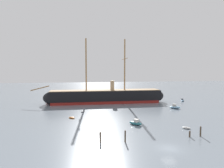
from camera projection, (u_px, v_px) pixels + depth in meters
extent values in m
plane|color=slate|center=(169.00, 148.00, 37.81)|extent=(400.00, 400.00, 0.00)
cube|color=maroon|center=(106.00, 102.00, 89.06)|extent=(46.60, 7.42, 1.21)
cube|color=black|center=(106.00, 95.00, 88.86)|extent=(48.54, 7.73, 4.33)
ellipsoid|color=black|center=(54.00, 98.00, 85.38)|extent=(8.79, 6.63, 5.54)
ellipsoid|color=black|center=(154.00, 96.00, 92.42)|extent=(8.79, 6.63, 5.54)
cube|color=#9E7F5B|center=(106.00, 90.00, 88.69)|extent=(47.56, 7.13, 0.26)
cylinder|color=#A37A4C|center=(86.00, 65.00, 86.56)|extent=(0.61, 0.61, 22.51)
cylinder|color=#A37A4C|center=(86.00, 58.00, 86.36)|extent=(0.35, 11.64, 0.24)
cylinder|color=#A37A4C|center=(125.00, 65.00, 89.23)|extent=(0.61, 0.61, 22.51)
cylinder|color=#A37A4C|center=(125.00, 59.00, 89.04)|extent=(0.35, 11.64, 0.24)
cylinder|color=#A37A4C|center=(40.00, 88.00, 84.23)|extent=(7.67, 0.50, 2.30)
cylinder|color=tan|center=(112.00, 86.00, 89.01)|extent=(1.73, 1.73, 4.33)
ellipsoid|color=silver|center=(186.00, 128.00, 50.34)|extent=(2.19, 2.00, 0.49)
cube|color=#4C4C51|center=(186.00, 127.00, 50.32)|extent=(0.63, 0.72, 0.08)
ellipsoid|color=#236670|center=(136.00, 123.00, 53.92)|extent=(3.65, 3.88, 0.88)
cube|color=beige|center=(136.00, 121.00, 53.70)|extent=(1.53, 1.54, 0.88)
ellipsoid|color=orange|center=(72.00, 118.00, 60.90)|extent=(2.23, 1.90, 0.49)
cube|color=#B2ADA3|center=(72.00, 117.00, 60.89)|extent=(0.58, 0.75, 0.08)
ellipsoid|color=gray|center=(83.00, 112.00, 69.85)|extent=(1.27, 2.16, 0.48)
cube|color=#4C4C51|center=(83.00, 111.00, 69.84)|extent=(0.77, 0.33, 0.07)
ellipsoid|color=#7FB2D6|center=(175.00, 107.00, 76.45)|extent=(4.27, 3.67, 0.94)
cube|color=#B2ADA3|center=(174.00, 105.00, 76.51)|extent=(1.63, 1.60, 0.94)
ellipsoid|color=#B22D28|center=(50.00, 102.00, 88.88)|extent=(4.61, 2.91, 1.00)
cube|color=#B2ADA3|center=(49.00, 100.00, 88.70)|extent=(1.58, 1.48, 1.00)
ellipsoid|color=#7FB2D6|center=(182.00, 100.00, 94.16)|extent=(1.62, 3.05, 0.68)
cube|color=#4C4C51|center=(182.00, 99.00, 94.32)|extent=(0.91, 0.99, 0.68)
ellipsoid|color=#7FB2D6|center=(115.00, 98.00, 101.98)|extent=(5.16, 3.20, 1.12)
cube|color=beige|center=(115.00, 96.00, 101.78)|extent=(1.76, 1.64, 1.12)
cylinder|color=#423323|center=(125.00, 136.00, 41.04)|extent=(0.29, 0.29, 2.39)
cylinder|color=#4C3D2D|center=(190.00, 134.00, 44.16)|extent=(0.36, 0.36, 1.32)
cylinder|color=#4C3D2D|center=(100.00, 137.00, 40.89)|extent=(0.40, 0.40, 2.11)
cylinder|color=#4C3D2D|center=(201.00, 131.00, 44.58)|extent=(0.34, 0.34, 2.22)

